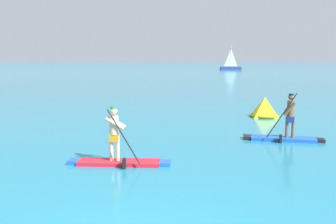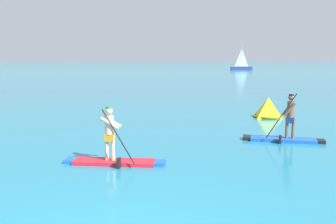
# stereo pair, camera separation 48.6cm
# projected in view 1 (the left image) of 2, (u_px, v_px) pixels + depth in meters

# --- Properties ---
(paddleboarder_mid_center) EXTENTS (2.97, 1.16, 1.70)m
(paddleboarder_mid_center) POSITION_uv_depth(u_px,v_px,m) (118.00, 152.00, 11.09)
(paddleboarder_mid_center) COLOR red
(paddleboarder_mid_center) RESTS_ON ground
(paddleboarder_far_right) EXTENTS (2.87, 1.48, 1.83)m
(paddleboarder_far_right) POSITION_uv_depth(u_px,v_px,m) (285.00, 131.00, 14.25)
(paddleboarder_far_right) COLOR blue
(paddleboarder_far_right) RESTS_ON ground
(race_marker_buoy) EXTENTS (1.74, 1.74, 1.02)m
(race_marker_buoy) POSITION_uv_depth(u_px,v_px,m) (265.00, 108.00, 19.91)
(race_marker_buoy) COLOR yellow
(race_marker_buoy) RESTS_ON ground
(sailboat_right_horizon) EXTENTS (5.04, 1.87, 5.79)m
(sailboat_right_horizon) POSITION_uv_depth(u_px,v_px,m) (231.00, 67.00, 91.18)
(sailboat_right_horizon) COLOR navy
(sailboat_right_horizon) RESTS_ON ground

